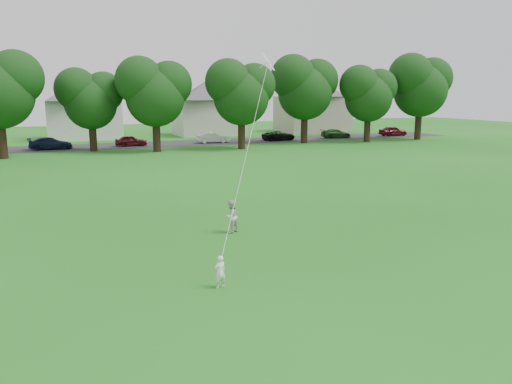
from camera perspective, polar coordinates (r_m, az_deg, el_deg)
name	(u,v)px	position (r m, az deg, el deg)	size (l,w,h in m)	color
ground	(212,286)	(15.07, -5.00, -10.64)	(160.00, 160.00, 0.00)	#195C15
street	(92,147)	(55.79, -18.25, 4.94)	(90.00, 7.00, 0.01)	#2D2D30
toddler	(220,272)	(14.74, -4.13, -9.09)	(0.36, 0.24, 0.98)	white
older_boy	(231,216)	(20.31, -2.89, -2.81)	(0.66, 0.51, 1.36)	silver
kite	(249,144)	(17.95, -0.83, 5.52)	(2.75, 3.97, 10.36)	white
tree_row	(134,85)	(49.85, -13.73, 11.78)	(81.18, 9.36, 10.51)	black
parked_cars	(134,140)	(55.23, -13.79, 5.75)	(70.63, 2.35, 1.29)	black
house_row	(88,100)	(65.54, -18.63, 9.90)	(77.25, 13.80, 9.30)	silver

